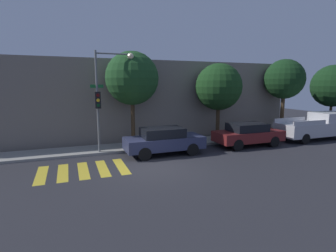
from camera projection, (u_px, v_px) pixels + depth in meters
ground_plane at (152, 168)px, 12.28m from camera, size 60.00×60.00×0.00m
sidewalk at (131, 147)px, 16.20m from camera, size 26.00×2.11×0.14m
building_row at (117, 100)px, 19.89m from camera, size 26.00×6.00×5.51m
crosswalk at (83, 170)px, 11.95m from camera, size 3.92×2.60×0.00m
traffic_light_pole at (105, 89)px, 14.28m from camera, size 2.42×0.56×5.69m
sedan_near_corner at (164, 140)px, 14.57m from camera, size 4.38×1.78×1.52m
sedan_middle at (248, 134)px, 16.57m from camera, size 4.37×1.83×1.47m
pickup_truck at (317, 126)px, 18.65m from camera, size 5.61×1.94×1.90m
tree_near_corner at (132, 79)px, 15.88m from camera, size 3.25×3.25×5.88m
tree_midblock at (219, 87)px, 18.11m from camera, size 3.23×3.23×5.34m
tree_far_end at (284, 79)px, 20.07m from camera, size 3.02×3.02×5.80m
tree_behind_truck at (333, 86)px, 22.02m from camera, size 3.52×3.52×5.52m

